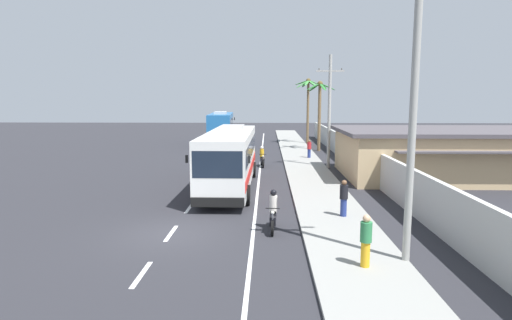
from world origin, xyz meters
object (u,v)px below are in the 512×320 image
Objects in this scene: palm_nearest at (308,97)px; palm_second at (320,104)px; pedestrian_midwalk at (366,240)px; utility_pole_mid at (329,110)px; coach_bus_foreground at (230,156)px; pedestrian_far_walk at (309,148)px; motorcycle_beside_bus at (262,158)px; coach_bus_far_lane at (221,127)px; pedestrian_near_kerb at (344,197)px; roadside_building at (447,153)px; motorcycle_trailing at (273,214)px; utility_pole_nearest at (414,97)px.

palm_second is at bearing -85.32° from palm_nearest.
pedestrian_midwalk is 0.19× the size of utility_pole_mid.
coach_bus_foreground reaches higher than pedestrian_far_walk.
palm_nearest is at bearing 73.36° from motorcycle_beside_bus.
pedestrian_near_kerb is (8.97, -32.73, -1.02)m from coach_bus_far_lane.
palm_nearest is (5.18, 17.33, 4.92)m from motorcycle_beside_bus.
coach_bus_foreground is 20.39m from palm_second.
coach_bus_far_lane reaches higher than pedestrian_near_kerb.
roadside_building is at bearing 89.76° from pedestrian_midwalk.
motorcycle_trailing is 0.28× the size of palm_second.
utility_pole_mid is (4.47, 15.90, 3.83)m from motorcycle_trailing.
pedestrian_far_walk is 7.52m from palm_second.
motorcycle_beside_bus is at bearing 172.92° from utility_pole_mid.
palm_nearest is 6.91m from palm_second.
pedestrian_far_walk is at bearing 91.84° from utility_pole_nearest.
roadside_building is (7.79, 15.78, -3.72)m from utility_pole_nearest.
palm_nearest is at bearing -2.98° from coach_bus_far_lane.
coach_bus_far_lane is 1.55× the size of palm_nearest.
pedestrian_far_walk is at bearing -94.58° from palm_nearest.
palm_nearest is at bearing 51.57° from pedestrian_far_walk.
motorcycle_beside_bus is at bearing 92.28° from motorcycle_trailing.
coach_bus_far_lane is at bearing 106.13° from motorcycle_beside_bus.
pedestrian_midwalk is 38.27m from palm_nearest.
palm_second is 16.59m from roadside_building.
motorcycle_beside_bus is 6.44m from utility_pole_mid.
pedestrian_far_walk is 0.19× the size of utility_pole_mid.
motorcycle_trailing is 27.80m from palm_second.
roadside_building is at bearing -25.48° from utility_pole_mid.
coach_bus_foreground reaches higher than motorcycle_beside_bus.
motorcycle_beside_bus is 12.65m from palm_second.
palm_second is 0.48× the size of roadside_building.
utility_pole_mid is at bearing 114.40° from pedestrian_midwalk.
coach_bus_far_lane is 28.43m from roadside_building.
utility_pole_nearest is at bearing -39.43° from motorcycle_trailing.
motorcycle_trailing is 0.19× the size of utility_pole_nearest.
palm_nearest is (0.05, 17.96, 1.09)m from utility_pole_mid.
palm_second is (0.61, 11.12, 0.32)m from utility_pole_mid.
pedestrian_far_walk is (3.47, 20.76, 0.30)m from motorcycle_trailing.
coach_bus_far_lane is 7.32× the size of pedestrian_near_kerb.
roadside_building is at bearing 63.73° from utility_pole_nearest.
motorcycle_beside_bus is at bearing 161.52° from roadside_building.
palm_second is at bearing -34.09° from coach_bus_far_lane.
coach_bus_far_lane is 33.96m from pedestrian_near_kerb.
pedestrian_near_kerb is (5.62, -6.64, -0.91)m from coach_bus_foreground.
coach_bus_far_lane is (-3.35, 26.10, 0.10)m from coach_bus_foreground.
roadside_building reaches higher than pedestrian_midwalk.
palm_second reaches higher than coach_bus_far_lane.
motorcycle_trailing is at bearing -133.35° from pedestrian_far_walk.
palm_nearest is (4.52, 33.86, 4.91)m from motorcycle_trailing.
palm_second is (10.91, -7.38, 2.81)m from coach_bus_far_lane.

